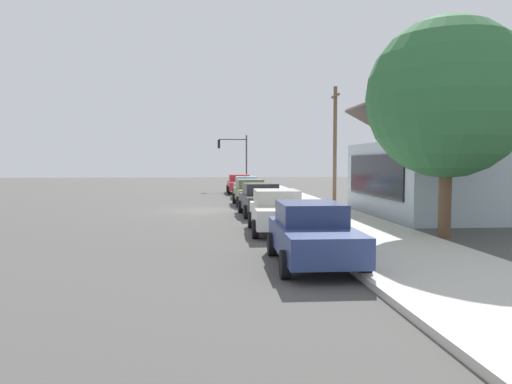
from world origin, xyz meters
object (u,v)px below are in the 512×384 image
at_px(car_charcoal, 261,199).
at_px(traffic_light_main, 235,153).
at_px(shade_tree, 447,98).
at_px(fire_hydrant_red, 268,193).
at_px(car_cherry, 239,184).
at_px(car_skyblue, 247,187).
at_px(car_olive, 250,192).
at_px(utility_pole_wooden, 335,142).
at_px(car_ivory, 277,211).
at_px(car_navy, 312,233).

distance_m(car_charcoal, traffic_light_main, 22.33).
relative_size(shade_tree, fire_hydrant_red, 10.72).
distance_m(car_cherry, shade_tree, 26.41).
bearing_deg(shade_tree, traffic_light_main, -169.19).
xyz_separation_m(traffic_light_main, fire_hydrant_red, (12.60, 1.66, -2.99)).
height_order(car_skyblue, car_olive, same).
height_order(car_cherry, car_olive, same).
bearing_deg(shade_tree, car_cherry, -167.47).
bearing_deg(fire_hydrant_red, car_charcoal, -8.93).
distance_m(car_olive, utility_pole_wooden, 6.45).
bearing_deg(shade_tree, fire_hydrant_red, -166.86).
distance_m(car_ivory, car_navy, 5.95).
height_order(car_cherry, utility_pole_wooden, utility_pole_wooden).
height_order(traffic_light_main, utility_pole_wooden, utility_pole_wooden).
bearing_deg(car_navy, traffic_light_main, -178.66).
bearing_deg(car_navy, car_cherry, -178.77).
bearing_deg(car_skyblue, shade_tree, 15.13).
distance_m(car_navy, utility_pole_wooden, 19.77).
distance_m(car_cherry, traffic_light_main, 5.38).
xyz_separation_m(car_olive, utility_pole_wooden, (-1.00, 5.56, 3.11)).
height_order(car_cherry, car_skyblue, same).
bearing_deg(car_ivory, utility_pole_wooden, 158.23).
relative_size(car_navy, utility_pole_wooden, 0.60).
distance_m(car_ivory, traffic_light_main, 28.24).
bearing_deg(car_ivory, fire_hydrant_red, 175.93).
xyz_separation_m(car_cherry, car_olive, (11.62, 0.00, -0.00)).
bearing_deg(car_skyblue, car_cherry, -178.07).
distance_m(car_cherry, car_navy, 29.39).
bearing_deg(car_ivory, car_navy, 2.47).
bearing_deg(fire_hydrant_red, car_navy, -3.72).
bearing_deg(traffic_light_main, car_charcoal, 0.41).
relative_size(car_charcoal, traffic_light_main, 0.86).
relative_size(car_skyblue, car_olive, 1.01).
distance_m(car_olive, car_ivory, 11.82).
height_order(car_olive, traffic_light_main, traffic_light_main).
xyz_separation_m(car_cherry, car_skyblue, (5.74, 0.22, -0.00)).
xyz_separation_m(car_olive, shade_tree, (13.86, 5.66, 4.03)).
bearing_deg(car_olive, traffic_light_main, 178.31).
bearing_deg(utility_pole_wooden, car_ivory, -23.22).
xyz_separation_m(car_ivory, utility_pole_wooden, (-12.82, 5.50, 3.11)).
distance_m(car_olive, fire_hydrant_red, 4.02).
height_order(car_charcoal, utility_pole_wooden, utility_pole_wooden).
bearing_deg(car_charcoal, car_navy, -1.65).
bearing_deg(car_olive, utility_pole_wooden, 98.13).
xyz_separation_m(traffic_light_main, utility_pole_wooden, (15.30, 5.66, 0.44)).
relative_size(car_cherry, utility_pole_wooden, 0.65).
relative_size(car_cherry, car_charcoal, 1.09).
relative_size(car_skyblue, car_navy, 0.99).
bearing_deg(utility_pole_wooden, car_olive, -79.85).
bearing_deg(utility_pole_wooden, car_cherry, -152.35).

